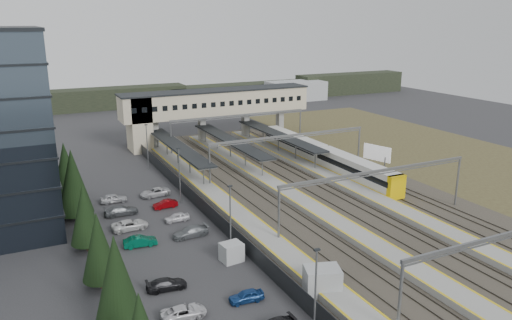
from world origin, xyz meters
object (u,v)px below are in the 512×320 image
relay_cabin_far (232,252)px  billboard (377,154)px  footbridge (204,106)px  relay_cabin_near (322,281)px  train (323,156)px

relay_cabin_far → billboard: billboard is taller
footbridge → billboard: 37.31m
relay_cabin_far → relay_cabin_near: bearing=-63.9°
relay_cabin_far → billboard: bearing=29.2°
footbridge → relay_cabin_far: bearing=-107.5°
relay_cabin_far → billboard: 41.19m
footbridge → billboard: size_ratio=7.95×
footbridge → train: footbridge is taller
footbridge → train: size_ratio=1.04×
footbridge → train: bearing=-64.6°
relay_cabin_near → relay_cabin_far: 11.20m
train → billboard: (7.39, -5.42, 0.90)m
relay_cabin_far → footbridge: size_ratio=0.06×
relay_cabin_near → train: 42.68m
footbridge → billboard: bearing=-57.8°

